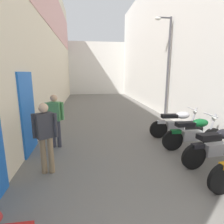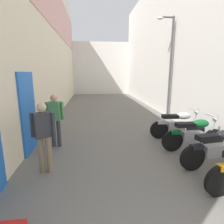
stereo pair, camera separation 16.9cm
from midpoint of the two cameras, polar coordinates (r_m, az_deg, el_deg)
name	(u,v)px [view 2 (the right image)]	position (r m, az deg, el deg)	size (l,w,h in m)	color
ground_plane	(117,126)	(7.54, 2.20, -4.53)	(35.29, 35.29, 0.00)	#66635E
building_left	(47,35)	(9.43, -19.25, 21.88)	(0.45, 19.29, 7.64)	beige
building_right	(171,39)	(10.13, 18.64, 20.93)	(0.45, 19.29, 7.61)	silver
building_far_end	(101,69)	(19.81, -3.38, 13.42)	(8.56, 2.00, 5.16)	silver
motorcycle_fourth	(217,147)	(4.94, 31.04, -9.41)	(1.85, 0.58, 1.04)	black
motorcycle_fifth	(194,133)	(5.69, 25.18, -6.09)	(1.85, 0.58, 1.04)	black
motorcycle_sixth	(178,124)	(6.50, 20.75, -3.52)	(1.85, 0.58, 1.04)	black
pedestrian_mid_alley	(43,133)	(4.15, -19.66, -6.17)	(0.52, 0.35, 1.57)	#8C7251
pedestrian_further_down	(55,117)	(5.53, -16.65, -1.45)	(0.52, 0.28, 1.57)	#383842
street_lamp	(169,61)	(9.01, 17.99, 14.95)	(0.79, 0.18, 4.59)	#47474C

